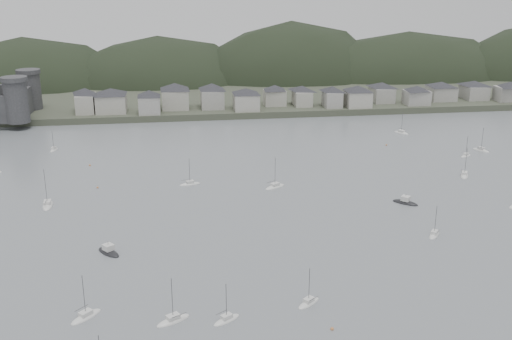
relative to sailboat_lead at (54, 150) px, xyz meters
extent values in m
plane|color=slate|center=(71.23, -128.93, -0.19)|extent=(900.00, 900.00, 0.00)
cube|color=#383D2D|center=(71.23, 166.07, 1.31)|extent=(900.00, 250.00, 3.00)
ellipsoid|color=black|center=(-39.64, 143.01, -10.33)|extent=(138.98, 92.48, 81.13)
ellipsoid|color=black|center=(38.93, 143.94, -10.16)|extent=(132.08, 90.41, 79.74)
ellipsoid|color=black|center=(121.87, 144.01, -12.86)|extent=(133.88, 88.37, 101.41)
ellipsoid|color=black|center=(197.17, 138.98, -10.51)|extent=(165.81, 81.78, 82.55)
cylinder|color=#333335|center=(-20.77, 37.07, 11.81)|extent=(10.00, 10.00, 18.00)
cylinder|color=#333335|center=(-20.77, 65.07, 11.31)|extent=(10.00, 10.00, 17.00)
cube|color=#333335|center=(-20.77, 51.07, 8.81)|extent=(3.50, 30.00, 12.00)
cube|color=#A4A396|center=(6.23, 53.03, 7.10)|extent=(8.34, 12.91, 8.59)
pyramid|color=#252529|center=(6.23, 53.03, 12.90)|extent=(15.78, 15.78, 3.01)
cube|color=#A4A396|center=(17.91, 52.39, 6.99)|extent=(13.68, 13.35, 8.36)
pyramid|color=#252529|center=(17.91, 52.39, 12.63)|extent=(20.07, 20.07, 2.93)
cube|color=gray|center=(35.65, 47.09, 6.85)|extent=(9.78, 10.20, 8.08)
pyramid|color=#252529|center=(35.65, 47.09, 12.30)|extent=(14.83, 14.83, 2.83)
cube|color=#A4A396|center=(47.71, 56.72, 7.36)|extent=(12.59, 13.33, 9.09)
pyramid|color=#252529|center=(47.71, 56.72, 13.49)|extent=(19.24, 19.24, 3.18)
cube|color=gray|center=(65.48, 55.17, 7.25)|extent=(10.74, 12.17, 8.87)
pyramid|color=#252529|center=(65.48, 55.17, 13.23)|extent=(17.01, 17.01, 3.10)
cube|color=#A4A396|center=(81.15, 48.60, 6.66)|extent=(11.63, 12.09, 7.69)
pyramid|color=#252529|center=(81.15, 48.60, 11.85)|extent=(17.61, 17.61, 2.69)
cube|color=#A4A396|center=(96.48, 57.27, 6.53)|extent=(10.37, 9.35, 7.44)
pyramid|color=#252529|center=(96.48, 57.27, 11.55)|extent=(14.65, 14.65, 2.60)
cube|color=#A4A396|center=(109.85, 54.87, 6.42)|extent=(8.24, 12.20, 7.22)
pyramid|color=#252529|center=(109.85, 54.87, 11.30)|extent=(15.17, 15.17, 2.53)
cube|color=gray|center=(123.72, 49.62, 6.54)|extent=(8.06, 10.91, 7.46)
pyramid|color=#252529|center=(123.72, 49.62, 11.58)|extent=(14.08, 14.08, 2.61)
cube|color=#A4A396|center=(136.04, 48.13, 6.64)|extent=(11.73, 11.78, 7.66)
pyramid|color=#252529|center=(136.04, 48.13, 11.81)|extent=(17.46, 17.46, 2.68)
cube|color=gray|center=(151.86, 57.98, 6.48)|extent=(10.19, 13.02, 7.33)
pyramid|color=#252529|center=(151.86, 57.98, 11.43)|extent=(17.23, 17.23, 2.57)
cube|color=gray|center=(166.77, 49.14, 6.25)|extent=(11.70, 9.81, 6.88)
pyramid|color=#252529|center=(166.77, 49.14, 10.89)|extent=(15.97, 15.97, 2.41)
cube|color=gray|center=(183.63, 57.98, 6.31)|extent=(12.83, 12.48, 7.00)
pyramid|color=#252529|center=(183.63, 57.98, 11.04)|extent=(18.79, 18.79, 2.45)
cube|color=gray|center=(201.96, 58.50, 6.30)|extent=(11.07, 13.50, 6.97)
pyramid|color=#252529|center=(201.96, 58.50, 11.00)|extent=(18.25, 18.25, 2.44)
cube|color=gray|center=(217.24, 50.79, 6.48)|extent=(13.75, 9.12, 7.34)
pyramid|color=#252529|center=(217.24, 50.79, 11.43)|extent=(16.97, 16.97, 2.57)
ellipsoid|color=silver|center=(0.00, 0.00, -0.14)|extent=(3.05, 6.27, 1.20)
cube|color=silver|center=(0.00, 0.00, 0.76)|extent=(1.71, 2.32, 0.70)
cylinder|color=#3F3F42|center=(0.00, 0.00, 3.77)|extent=(0.12, 0.12, 7.52)
cylinder|color=#3F3F42|center=(0.21, -1.06, 1.31)|extent=(0.62, 2.68, 0.10)
ellipsoid|color=silver|center=(44.22, -128.14, -0.14)|extent=(7.51, 5.69, 1.46)
cube|color=silver|center=(44.22, -128.14, 0.89)|extent=(3.02, 2.67, 0.70)
cylinder|color=#3F3F42|center=(44.22, -128.14, 4.58)|extent=(0.12, 0.12, 9.15)
cylinder|color=#3F3F42|center=(45.36, -128.80, 1.44)|extent=(2.90, 1.73, 0.10)
ellipsoid|color=silver|center=(77.29, -54.26, -0.14)|extent=(7.86, 6.29, 1.55)
cube|color=silver|center=(77.29, -54.26, 0.94)|extent=(3.21, 2.90, 0.70)
cylinder|color=#3F3F42|center=(77.29, -54.26, 4.86)|extent=(0.12, 0.12, 9.69)
cylinder|color=#3F3F42|center=(76.11, -53.50, 1.49)|extent=(2.99, 1.97, 0.10)
ellipsoid|color=silver|center=(27.17, -124.33, -0.14)|extent=(6.68, 6.90, 1.46)
cube|color=silver|center=(27.17, -124.33, 0.89)|extent=(2.91, 2.95, 0.70)
cylinder|color=#3F3F42|center=(27.17, -124.33, 4.56)|extent=(0.12, 0.12, 9.10)
cylinder|color=#3F3F42|center=(26.27, -123.37, 1.44)|extent=(2.32, 2.45, 0.10)
ellipsoid|color=silver|center=(142.69, 5.99, -0.14)|extent=(5.81, 7.42, 1.46)
cube|color=silver|center=(142.69, 5.99, 0.89)|extent=(2.70, 3.01, 0.70)
cylinder|color=#3F3F42|center=(142.69, 5.99, 4.56)|extent=(0.12, 0.12, 9.11)
cylinder|color=#3F3F42|center=(143.38, 7.11, 1.44)|extent=(1.81, 2.84, 0.10)
ellipsoid|color=silver|center=(153.86, -30.29, -0.14)|extent=(6.03, 4.87, 1.19)
cube|color=silver|center=(153.86, -30.29, 0.76)|extent=(2.46, 2.24, 0.70)
cylinder|color=#3F3F42|center=(153.86, -30.29, 3.74)|extent=(0.12, 0.12, 7.45)
cylinder|color=#3F3F42|center=(152.96, -29.70, 1.31)|extent=(2.30, 1.56, 0.10)
ellipsoid|color=silver|center=(54.57, -129.39, -0.14)|extent=(6.35, 5.21, 1.26)
cube|color=silver|center=(54.57, -129.39, 0.79)|extent=(2.61, 2.39, 0.70)
cylinder|color=#3F3F42|center=(54.57, -129.39, 3.95)|extent=(0.12, 0.12, 7.88)
cylinder|color=#3F3F42|center=(53.63, -128.75, 1.34)|extent=(2.40, 1.68, 0.10)
ellipsoid|color=silver|center=(163.16, -24.09, -0.14)|extent=(5.34, 7.34, 1.42)
cube|color=silver|center=(163.16, -24.09, 0.87)|extent=(2.55, 2.93, 0.70)
cylinder|color=#3F3F42|center=(163.16, -24.09, 4.45)|extent=(0.12, 0.12, 8.88)
cylinder|color=#3F3F42|center=(162.56, -25.22, 1.42)|extent=(1.59, 2.87, 0.10)
ellipsoid|color=silver|center=(71.92, -125.47, -0.14)|extent=(6.19, 5.59, 1.27)
cube|color=silver|center=(71.92, -125.47, 0.80)|extent=(2.60, 2.49, 0.70)
cylinder|color=#3F3F42|center=(71.92, -125.47, 3.97)|extent=(0.12, 0.12, 7.93)
cylinder|color=#3F3F42|center=(72.81, -126.19, 1.35)|extent=(2.27, 1.89, 0.10)
ellipsoid|color=silver|center=(50.54, -47.76, -0.14)|extent=(7.20, 3.81, 1.37)
cube|color=silver|center=(50.54, -47.76, 0.85)|extent=(2.70, 2.05, 0.70)
cylinder|color=#3F3F42|center=(50.54, -47.76, 4.31)|extent=(0.12, 0.12, 8.59)
cylinder|color=#3F3F42|center=(49.34, -47.46, 1.40)|extent=(3.02, 0.85, 0.10)
ellipsoid|color=silver|center=(111.92, -96.72, -0.14)|extent=(5.61, 6.35, 1.29)
cube|color=silver|center=(111.92, -96.72, 0.81)|extent=(2.51, 2.65, 0.70)
cylinder|color=#3F3F42|center=(111.92, -96.72, 4.04)|extent=(0.12, 0.12, 8.07)
cylinder|color=#3F3F42|center=(112.64, -97.64, 1.36)|extent=(1.87, 2.35, 0.10)
ellipsoid|color=silver|center=(142.48, -52.02, -0.14)|extent=(5.81, 7.90, 1.53)
cube|color=silver|center=(142.48, -52.02, 0.93)|extent=(2.76, 3.16, 0.70)
cylinder|color=#3F3F42|center=(142.48, -52.02, 4.80)|extent=(0.12, 0.12, 9.58)
cylinder|color=#3F3F42|center=(141.83, -50.81, 1.48)|extent=(1.73, 3.08, 0.10)
ellipsoid|color=silver|center=(8.49, -60.61, -0.14)|extent=(3.53, 9.03, 1.77)
cube|color=silver|center=(8.49, -60.61, 1.04)|extent=(2.19, 3.24, 0.70)
cylinder|color=#3F3F42|center=(8.49, -60.61, 5.53)|extent=(0.12, 0.12, 11.04)
cylinder|color=#3F3F42|center=(8.36, -62.20, 1.59)|extent=(0.42, 3.97, 0.10)
ellipsoid|color=black|center=(113.17, -73.60, -0.14)|extent=(7.66, 7.41, 1.73)
cube|color=silver|center=(113.17, -73.60, 1.37)|extent=(3.22, 3.21, 1.40)
cylinder|color=#3F3F42|center=(113.17, -73.60, 2.27)|extent=(0.10, 0.10, 1.20)
ellipsoid|color=black|center=(29.03, -95.33, -0.14)|extent=(7.05, 7.89, 1.72)
cube|color=silver|center=(29.03, -95.33, 1.37)|extent=(3.17, 3.20, 1.40)
cylinder|color=#3F3F42|center=(29.03, -95.33, 2.27)|extent=(0.10, 0.10, 1.20)
sphere|color=#C27740|center=(129.72, -11.57, -0.04)|extent=(0.70, 0.70, 0.70)
sphere|color=#C27740|center=(74.22, -135.39, -0.04)|extent=(0.70, 0.70, 0.70)
sphere|color=#C27740|center=(16.11, -22.35, -0.04)|extent=(0.70, 0.70, 0.70)
sphere|color=#C27740|center=(21.33, -46.83, -0.04)|extent=(0.70, 0.70, 0.70)
camera|label=1|loc=(45.70, -231.86, 64.22)|focal=42.16mm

